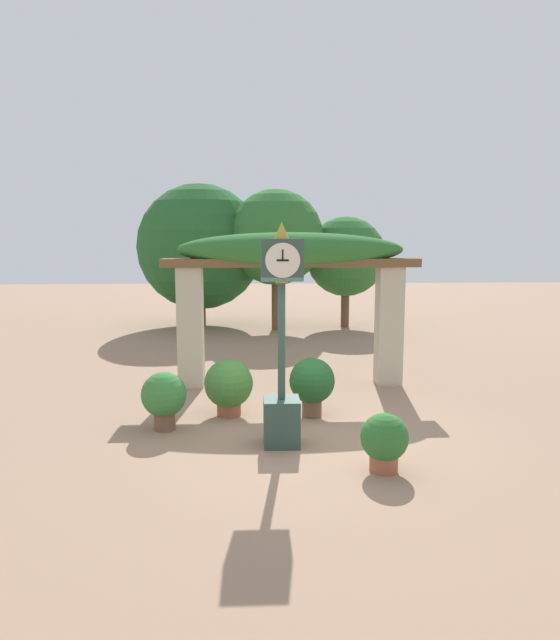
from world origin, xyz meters
name	(u,v)px	position (x,y,z in m)	size (l,w,h in m)	color
ground_plane	(304,437)	(0.00, 0.00, 0.00)	(60.00, 60.00, 0.00)	#9E7A60
pedestal_clock	(282,337)	(-0.35, -0.29, 1.62)	(0.59, 0.63, 3.27)	#2D473D
pergola	(291,269)	(0.00, 3.18, 2.40)	(5.21, 1.11, 3.15)	#BCB299
potted_plant_near_left	(384,440)	(0.94, -1.33, 0.42)	(0.63, 0.63, 0.78)	#9E563D
potted_plant_near_right	(164,397)	(-2.19, 0.45, 0.54)	(0.72, 0.72, 0.94)	brown
potted_plant_far_left	(229,385)	(-1.20, 1.15, 0.54)	(0.84, 0.84, 0.98)	#9E563D
potted_plant_far_right	(312,383)	(0.23, 1.04, 0.59)	(0.78, 0.78, 1.02)	brown
tree_line	(240,246)	(-1.20, 11.04, 2.76)	(8.43, 4.62, 4.87)	brown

